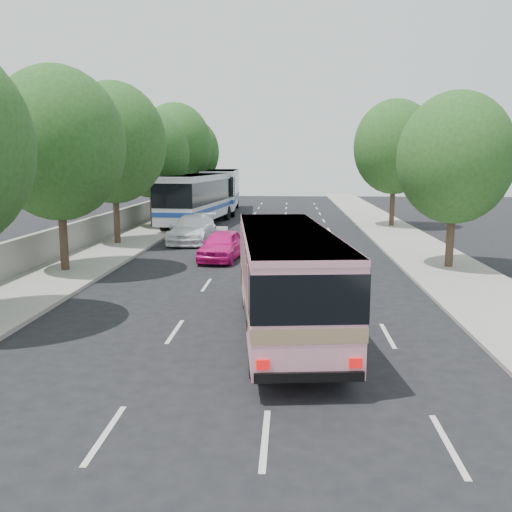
# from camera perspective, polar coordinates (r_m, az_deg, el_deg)

# --- Properties ---
(ground) EXTENTS (120.00, 120.00, 0.00)m
(ground) POSITION_cam_1_polar(r_m,az_deg,el_deg) (17.66, -1.09, -6.08)
(ground) COLOR black
(ground) RESTS_ON ground
(sidewalk_left) EXTENTS (4.00, 90.00, 0.15)m
(sidewalk_left) POSITION_cam_1_polar(r_m,az_deg,el_deg) (38.52, -11.34, 2.61)
(sidewalk_left) COLOR #9E998E
(sidewalk_left) RESTS_ON ground
(sidewalk_right) EXTENTS (4.00, 90.00, 0.12)m
(sidewalk_right) POSITION_cam_1_polar(r_m,az_deg,el_deg) (37.90, 14.38, 2.35)
(sidewalk_right) COLOR #9E998E
(sidewalk_right) RESTS_ON ground
(low_wall) EXTENTS (0.30, 90.00, 1.50)m
(low_wall) POSITION_cam_1_polar(r_m,az_deg,el_deg) (38.92, -13.95, 3.80)
(low_wall) COLOR #9E998E
(low_wall) RESTS_ON sidewalk_left
(tree_left_b) EXTENTS (5.70, 5.70, 8.88)m
(tree_left_b) POSITION_cam_1_polar(r_m,az_deg,el_deg) (24.89, -20.07, 11.54)
(tree_left_b) COLOR #38281E
(tree_left_b) RESTS_ON ground
(tree_left_c) EXTENTS (6.00, 6.00, 9.35)m
(tree_left_c) POSITION_cam_1_polar(r_m,az_deg,el_deg) (32.46, -14.71, 11.85)
(tree_left_c) COLOR #38281E
(tree_left_c) RESTS_ON ground
(tree_left_d) EXTENTS (5.52, 5.52, 8.60)m
(tree_left_d) POSITION_cam_1_polar(r_m,az_deg,el_deg) (40.11, -10.93, 10.87)
(tree_left_d) COLOR #38281E
(tree_left_d) RESTS_ON ground
(tree_left_e) EXTENTS (6.30, 6.30, 9.82)m
(tree_left_e) POSITION_cam_1_polar(r_m,az_deg,el_deg) (47.90, -8.42, 11.72)
(tree_left_e) COLOR #38281E
(tree_left_e) RESTS_ON ground
(tree_left_f) EXTENTS (5.88, 5.88, 9.16)m
(tree_left_f) POSITION_cam_1_polar(r_m,az_deg,el_deg) (55.77, -6.88, 11.05)
(tree_left_f) COLOR #38281E
(tree_left_f) RESTS_ON ground
(tree_right_near) EXTENTS (5.10, 5.10, 7.95)m
(tree_right_near) POSITION_cam_1_polar(r_m,az_deg,el_deg) (25.93, 20.46, 10.07)
(tree_right_near) COLOR #38281E
(tree_right_near) RESTS_ON ground
(tree_right_far) EXTENTS (6.00, 6.00, 9.35)m
(tree_right_far) POSITION_cam_1_polar(r_m,az_deg,el_deg) (41.59, 14.53, 11.37)
(tree_right_far) COLOR #38281E
(tree_right_far) RESTS_ON ground
(pink_bus) EXTENTS (3.40, 9.55, 2.98)m
(pink_bus) POSITION_cam_1_polar(r_m,az_deg,el_deg) (15.28, 3.16, -1.47)
(pink_bus) COLOR pink
(pink_bus) RESTS_ON ground
(pink_taxi) EXTENTS (2.30, 4.55, 1.49)m
(pink_taxi) POSITION_cam_1_polar(r_m,az_deg,el_deg) (27.04, -3.58, 1.15)
(pink_taxi) COLOR #E71484
(pink_taxi) RESTS_ON ground
(white_pickup) EXTENTS (2.48, 5.67, 1.62)m
(white_pickup) POSITION_cam_1_polar(r_m,az_deg,el_deg) (33.11, -6.70, 2.84)
(white_pickup) COLOR white
(white_pickup) RESTS_ON ground
(tour_coach_front) EXTENTS (4.26, 13.21, 3.88)m
(tour_coach_front) POSITION_cam_1_polar(r_m,az_deg,el_deg) (41.80, -6.00, 6.43)
(tour_coach_front) COLOR silver
(tour_coach_front) RESTS_ON ground
(tour_coach_rear) EXTENTS (3.67, 13.61, 4.03)m
(tour_coach_rear) POSITION_cam_1_polar(r_m,az_deg,el_deg) (52.79, -3.64, 7.28)
(tour_coach_rear) COLOR white
(tour_coach_rear) RESTS_ON ground
(taxi_roof_sign) EXTENTS (0.57, 0.25, 0.18)m
(taxi_roof_sign) POSITION_cam_1_polar(r_m,az_deg,el_deg) (26.93, -3.60, 2.90)
(taxi_roof_sign) COLOR silver
(taxi_roof_sign) RESTS_ON pink_taxi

